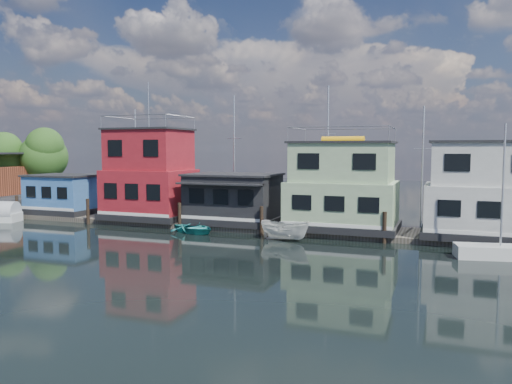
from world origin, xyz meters
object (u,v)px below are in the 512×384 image
at_px(day_sailer, 500,251).
at_px(motorboat, 285,230).
at_px(houseboat_red, 150,176).
at_px(houseboat_green, 342,188).
at_px(houseboat_white, 487,192).
at_px(dinghy_teal, 195,228).
at_px(houseboat_dark, 233,198).
at_px(houseboat_blue, 64,194).

bearing_deg(day_sailer, motorboat, 164.69).
bearing_deg(houseboat_red, day_sailer, -10.84).
bearing_deg(houseboat_green, houseboat_white, -0.00).
relative_size(houseboat_white, dinghy_teal, 2.19).
height_order(houseboat_green, dinghy_teal, houseboat_green).
bearing_deg(houseboat_red, houseboat_green, 0.00).
distance_m(houseboat_dark, dinghy_teal, 4.50).
bearing_deg(houseboat_dark, houseboat_white, 0.06).
height_order(dinghy_teal, motorboat, motorboat).
height_order(houseboat_red, houseboat_white, houseboat_red).
height_order(houseboat_blue, houseboat_white, houseboat_white).
height_order(houseboat_blue, houseboat_red, houseboat_red).
relative_size(houseboat_blue, houseboat_white, 0.76).
height_order(houseboat_blue, houseboat_dark, houseboat_dark).
bearing_deg(houseboat_white, houseboat_green, 180.00).
distance_m(houseboat_blue, houseboat_green, 26.53).
xyz_separation_m(houseboat_dark, motorboat, (5.78, -4.21, -1.67)).
bearing_deg(houseboat_dark, dinghy_teal, -114.72).
relative_size(houseboat_dark, dinghy_teal, 1.93).
bearing_deg(houseboat_blue, motorboat, -10.29).
bearing_deg(houseboat_blue, houseboat_red, 0.00).
bearing_deg(motorboat, houseboat_green, -25.81).
relative_size(houseboat_red, houseboat_green, 1.41).
distance_m(houseboat_dark, motorboat, 7.34).
bearing_deg(houseboat_red, houseboat_white, 0.00).
distance_m(houseboat_blue, day_sailer, 37.38).
height_order(houseboat_dark, houseboat_white, houseboat_white).
xyz_separation_m(houseboat_red, day_sailer, (27.47, -5.26, -3.65)).
distance_m(houseboat_dark, houseboat_green, 9.07).
distance_m(houseboat_blue, houseboat_red, 9.69).
bearing_deg(day_sailer, houseboat_red, 158.15).
bearing_deg(motorboat, houseboat_dark, 65.45).
height_order(houseboat_green, day_sailer, day_sailer).
relative_size(houseboat_white, motorboat, 2.16).
height_order(houseboat_blue, motorboat, houseboat_blue).
height_order(houseboat_blue, dinghy_teal, houseboat_blue).
xyz_separation_m(houseboat_red, houseboat_white, (27.00, 0.00, -0.57)).
height_order(houseboat_green, motorboat, houseboat_green).
relative_size(houseboat_blue, motorboat, 1.65).
bearing_deg(houseboat_green, houseboat_dark, -179.88).
bearing_deg(day_sailer, houseboat_dark, 153.93).
height_order(dinghy_teal, day_sailer, day_sailer).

